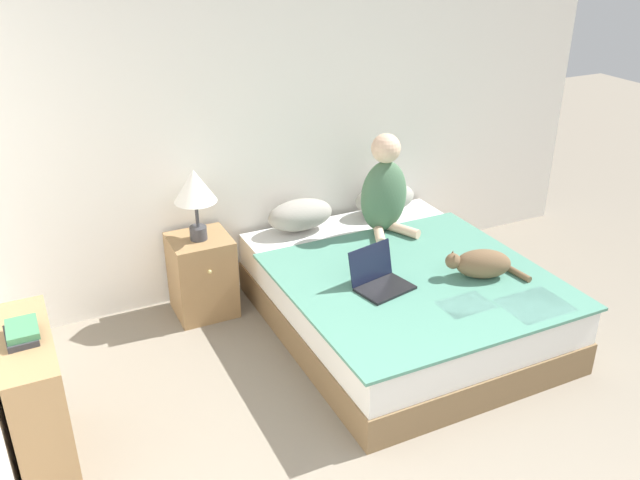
{
  "coord_description": "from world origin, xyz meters",
  "views": [
    {
      "loc": [
        -1.88,
        -0.8,
        2.61
      ],
      "look_at": [
        -0.28,
        2.5,
        0.83
      ],
      "focal_mm": 38.0,
      "sensor_mm": 36.0,
      "label": 1
    }
  ],
  "objects_px": {
    "bed": "(400,298)",
    "person_sitting": "(385,190)",
    "book_stack_top": "(22,332)",
    "cat_tabby": "(481,264)",
    "pillow_near": "(300,215)",
    "laptop_open": "(380,279)",
    "pillow_far": "(385,198)",
    "bookshelf": "(38,402)",
    "table_lamp": "(195,189)",
    "nightstand": "(202,275)"
  },
  "relations": [
    {
      "from": "person_sitting",
      "to": "laptop_open",
      "type": "xyz_separation_m",
      "value": [
        -0.45,
        -0.72,
        -0.27
      ]
    },
    {
      "from": "bed",
      "to": "pillow_near",
      "type": "xyz_separation_m",
      "value": [
        -0.36,
        0.84,
        0.36
      ]
    },
    {
      "from": "nightstand",
      "to": "person_sitting",
      "type": "bearing_deg",
      "value": -10.61
    },
    {
      "from": "cat_tabby",
      "to": "bookshelf",
      "type": "bearing_deg",
      "value": 23.32
    },
    {
      "from": "pillow_far",
      "to": "cat_tabby",
      "type": "height_order",
      "value": "pillow_far"
    },
    {
      "from": "table_lamp",
      "to": "laptop_open",
      "type": "bearing_deg",
      "value": -47.06
    },
    {
      "from": "laptop_open",
      "to": "table_lamp",
      "type": "height_order",
      "value": "table_lamp"
    },
    {
      "from": "bed",
      "to": "pillow_near",
      "type": "bearing_deg",
      "value": 113.46
    },
    {
      "from": "laptop_open",
      "to": "table_lamp",
      "type": "distance_m",
      "value": 1.36
    },
    {
      "from": "bed",
      "to": "person_sitting",
      "type": "bearing_deg",
      "value": 72.17
    },
    {
      "from": "pillow_near",
      "to": "table_lamp",
      "type": "relative_size",
      "value": 1.0
    },
    {
      "from": "laptop_open",
      "to": "nightstand",
      "type": "distance_m",
      "value": 1.32
    },
    {
      "from": "laptop_open",
      "to": "bed",
      "type": "bearing_deg",
      "value": 19.35
    },
    {
      "from": "person_sitting",
      "to": "bed",
      "type": "bearing_deg",
      "value": -107.83
    },
    {
      "from": "pillow_far",
      "to": "nightstand",
      "type": "relative_size",
      "value": 0.86
    },
    {
      "from": "bookshelf",
      "to": "book_stack_top",
      "type": "xyz_separation_m",
      "value": [
        -0.0,
        -0.01,
        0.42
      ]
    },
    {
      "from": "pillow_near",
      "to": "book_stack_top",
      "type": "relative_size",
      "value": 2.25
    },
    {
      "from": "person_sitting",
      "to": "table_lamp",
      "type": "height_order",
      "value": "person_sitting"
    },
    {
      "from": "pillow_far",
      "to": "cat_tabby",
      "type": "relative_size",
      "value": 1.06
    },
    {
      "from": "person_sitting",
      "to": "bookshelf",
      "type": "distance_m",
      "value": 2.67
    },
    {
      "from": "pillow_near",
      "to": "nightstand",
      "type": "height_order",
      "value": "pillow_near"
    },
    {
      "from": "pillow_near",
      "to": "cat_tabby",
      "type": "xyz_separation_m",
      "value": [
        0.74,
        -1.18,
        -0.02
      ]
    },
    {
      "from": "pillow_far",
      "to": "laptop_open",
      "type": "relative_size",
      "value": 1.29
    },
    {
      "from": "pillow_far",
      "to": "bed",
      "type": "bearing_deg",
      "value": -113.42
    },
    {
      "from": "pillow_far",
      "to": "laptop_open",
      "type": "bearing_deg",
      "value": -122.26
    },
    {
      "from": "pillow_near",
      "to": "laptop_open",
      "type": "height_order",
      "value": "laptop_open"
    },
    {
      "from": "table_lamp",
      "to": "bookshelf",
      "type": "xyz_separation_m",
      "value": [
        -1.17,
        -1.07,
        -0.56
      ]
    },
    {
      "from": "bed",
      "to": "book_stack_top",
      "type": "height_order",
      "value": "book_stack_top"
    },
    {
      "from": "pillow_far",
      "to": "book_stack_top",
      "type": "xyz_separation_m",
      "value": [
        -2.69,
        -1.14,
        0.22
      ]
    },
    {
      "from": "pillow_near",
      "to": "book_stack_top",
      "type": "distance_m",
      "value": 2.28
    },
    {
      "from": "cat_tabby",
      "to": "nightstand",
      "type": "height_order",
      "value": "cat_tabby"
    },
    {
      "from": "pillow_far",
      "to": "table_lamp",
      "type": "relative_size",
      "value": 1.0
    },
    {
      "from": "cat_tabby",
      "to": "bed",
      "type": "bearing_deg",
      "value": -17.65
    },
    {
      "from": "person_sitting",
      "to": "book_stack_top",
      "type": "distance_m",
      "value": 2.65
    },
    {
      "from": "laptop_open",
      "to": "bookshelf",
      "type": "bearing_deg",
      "value": 171.18
    },
    {
      "from": "bed",
      "to": "table_lamp",
      "type": "height_order",
      "value": "table_lamp"
    },
    {
      "from": "laptop_open",
      "to": "bookshelf",
      "type": "height_order",
      "value": "bookshelf"
    },
    {
      "from": "book_stack_top",
      "to": "cat_tabby",
      "type": "bearing_deg",
      "value": -0.88
    },
    {
      "from": "table_lamp",
      "to": "pillow_far",
      "type": "bearing_deg",
      "value": 2.18
    },
    {
      "from": "pillow_far",
      "to": "laptop_open",
      "type": "xyz_separation_m",
      "value": [
        -0.63,
        -1.01,
        -0.06
      ]
    },
    {
      "from": "cat_tabby",
      "to": "laptop_open",
      "type": "height_order",
      "value": "laptop_open"
    },
    {
      "from": "cat_tabby",
      "to": "nightstand",
      "type": "distance_m",
      "value": 1.93
    },
    {
      "from": "bookshelf",
      "to": "cat_tabby",
      "type": "bearing_deg",
      "value": -0.99
    },
    {
      "from": "bed",
      "to": "person_sitting",
      "type": "height_order",
      "value": "person_sitting"
    },
    {
      "from": "bookshelf",
      "to": "nightstand",
      "type": "bearing_deg",
      "value": 42.8
    },
    {
      "from": "nightstand",
      "to": "bookshelf",
      "type": "height_order",
      "value": "bookshelf"
    },
    {
      "from": "pillow_far",
      "to": "book_stack_top",
      "type": "bearing_deg",
      "value": -157.09
    },
    {
      "from": "pillow_far",
      "to": "bookshelf",
      "type": "height_order",
      "value": "bookshelf"
    },
    {
      "from": "pillow_far",
      "to": "person_sitting",
      "type": "height_order",
      "value": "person_sitting"
    },
    {
      "from": "laptop_open",
      "to": "pillow_near",
      "type": "bearing_deg",
      "value": 82.86
    }
  ]
}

